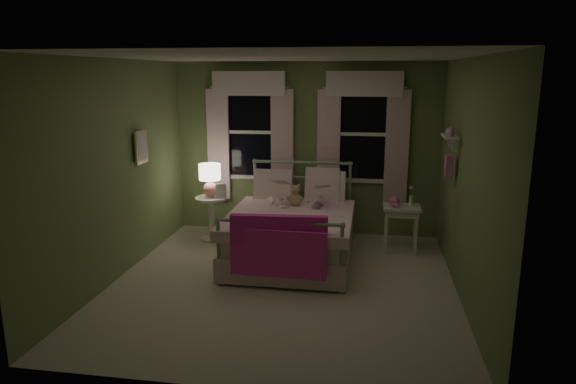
% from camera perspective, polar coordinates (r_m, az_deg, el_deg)
% --- Properties ---
extents(room_shell, '(4.20, 4.20, 4.20)m').
position_cam_1_polar(room_shell, '(5.77, -0.62, 1.77)').
color(room_shell, silver).
rests_on(room_shell, ground).
extents(bed, '(1.58, 2.04, 1.18)m').
position_cam_1_polar(bed, '(6.81, 0.50, -4.48)').
color(bed, white).
rests_on(bed, ground).
extents(pink_throw, '(1.10, 0.20, 0.71)m').
position_cam_1_polar(pink_throw, '(5.78, -1.07, -5.28)').
color(pink_throw, '#DE2BA0').
rests_on(pink_throw, bed).
extents(child_left, '(0.33, 0.29, 0.76)m').
position_cam_1_polar(child_left, '(7.12, -1.24, 1.09)').
color(child_left, '#F7D1DD').
rests_on(child_left, bed).
extents(child_right, '(0.32, 0.25, 0.64)m').
position_cam_1_polar(child_right, '(7.05, 3.24, 0.46)').
color(child_right, '#F7D1DD').
rests_on(child_right, bed).
extents(book_left, '(0.22, 0.15, 0.26)m').
position_cam_1_polar(book_left, '(6.88, -1.62, 0.75)').
color(book_left, beige).
rests_on(book_left, child_left).
extents(book_right, '(0.22, 0.16, 0.26)m').
position_cam_1_polar(book_right, '(6.81, 3.02, 0.24)').
color(book_right, beige).
rests_on(book_right, child_right).
extents(teddy_bear, '(0.23, 0.19, 0.31)m').
position_cam_1_polar(teddy_bear, '(6.96, 0.80, -0.54)').
color(teddy_bear, tan).
rests_on(teddy_bear, bed).
extents(nightstand_left, '(0.46, 0.46, 0.65)m').
position_cam_1_polar(nightstand_left, '(7.68, -8.53, -2.25)').
color(nightstand_left, white).
rests_on(nightstand_left, ground).
extents(table_lamp, '(0.32, 0.32, 0.48)m').
position_cam_1_polar(table_lamp, '(7.55, -8.67, 1.67)').
color(table_lamp, pink).
rests_on(table_lamp, nightstand_left).
extents(book_nightstand, '(0.18, 0.23, 0.02)m').
position_cam_1_polar(book_nightstand, '(7.51, -8.05, -0.69)').
color(book_nightstand, beige).
rests_on(book_nightstand, nightstand_left).
extents(nightstand_right, '(0.50, 0.40, 0.64)m').
position_cam_1_polar(nightstand_right, '(7.23, 12.51, -2.30)').
color(nightstand_right, white).
rests_on(nightstand_right, ground).
extents(pink_toy, '(0.14, 0.19, 0.14)m').
position_cam_1_polar(pink_toy, '(7.18, 11.78, -1.07)').
color(pink_toy, pink).
rests_on(pink_toy, nightstand_right).
extents(bud_vase, '(0.06, 0.06, 0.28)m').
position_cam_1_polar(bud_vase, '(7.23, 13.53, -0.40)').
color(bud_vase, white).
rests_on(bud_vase, nightstand_right).
extents(window_left, '(1.34, 0.13, 1.96)m').
position_cam_1_polar(window_left, '(7.86, -4.26, 7.15)').
color(window_left, black).
rests_on(window_left, room_shell).
extents(window_right, '(1.34, 0.13, 1.96)m').
position_cam_1_polar(window_right, '(7.65, 8.33, 6.88)').
color(window_right, black).
rests_on(window_right, room_shell).
extents(wall_shelf, '(0.15, 0.50, 0.60)m').
position_cam_1_polar(wall_shelf, '(6.41, 17.51, 4.34)').
color(wall_shelf, white).
rests_on(wall_shelf, room_shell).
extents(framed_picture, '(0.03, 0.32, 0.42)m').
position_cam_1_polar(framed_picture, '(6.89, -15.98, 4.81)').
color(framed_picture, beige).
rests_on(framed_picture, room_shell).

